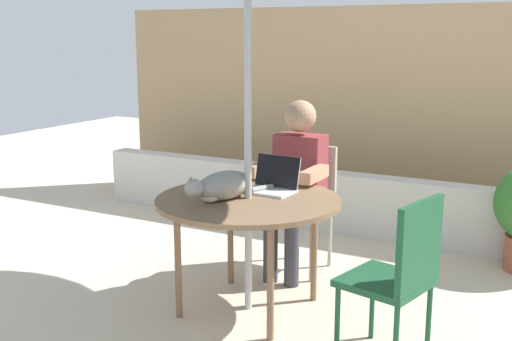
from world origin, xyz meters
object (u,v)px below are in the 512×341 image
at_px(chair_empty, 401,269).
at_px(laptop, 273,181).
at_px(person_seated, 296,178).
at_px(cat, 221,186).
at_px(patio_table, 248,206).
at_px(chair_occupied, 305,197).

bearing_deg(chair_empty, laptop, 153.26).
height_order(person_seated, cat, person_seated).
bearing_deg(chair_empty, patio_table, 166.28).
xyz_separation_m(chair_occupied, chair_empty, (1.01, -1.09, 0.00)).
distance_m(chair_empty, laptop, 1.10).
height_order(patio_table, cat, cat).
relative_size(patio_table, chair_occupied, 1.25).
xyz_separation_m(patio_table, cat, (-0.12, -0.12, 0.14)).
relative_size(patio_table, cat, 1.81).
bearing_deg(cat, person_seated, 81.61).
relative_size(chair_occupied, chair_empty, 1.00).
xyz_separation_m(patio_table, chair_empty, (1.01, -0.25, -0.13)).
bearing_deg(cat, patio_table, 44.31).
relative_size(chair_occupied, laptop, 2.84).
distance_m(chair_occupied, person_seated, 0.23).
height_order(chair_empty, cat, chair_empty).
relative_size(laptop, cat, 0.51).
height_order(patio_table, laptop, laptop).
xyz_separation_m(patio_table, person_seated, (-0.00, 0.69, 0.04)).
relative_size(patio_table, person_seated, 0.91).
xyz_separation_m(chair_empty, laptop, (-0.95, 0.48, 0.25)).
height_order(chair_empty, person_seated, person_seated).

